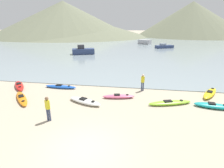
{
  "coord_description": "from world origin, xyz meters",
  "views": [
    {
      "loc": [
        2.44,
        -6.74,
        5.72
      ],
      "look_at": [
        -0.03,
        8.47,
        0.5
      ],
      "focal_mm": 28.0,
      "sensor_mm": 36.0,
      "label": 1
    }
  ],
  "objects_px": {
    "kayak_on_sand_6": "(213,106)",
    "person_near_waterline": "(143,81)",
    "kayak_on_sand_3": "(170,103)",
    "person_near_foreground": "(48,107)",
    "moored_boat_1": "(145,42)",
    "kayak_on_sand_5": "(85,101)",
    "kayak_on_sand_0": "(61,87)",
    "kayak_on_sand_4": "(19,86)",
    "kayak_on_sand_2": "(119,96)",
    "moored_boat_2": "(164,46)",
    "kayak_on_sand_1": "(22,98)",
    "moored_boat_0": "(83,51)",
    "kayak_on_sand_7": "(210,93)"
  },
  "relations": [
    {
      "from": "moored_boat_1",
      "to": "kayak_on_sand_6",
      "type": "bearing_deg",
      "value": -84.42
    },
    {
      "from": "kayak_on_sand_6",
      "to": "person_near_waterline",
      "type": "bearing_deg",
      "value": 152.06
    },
    {
      "from": "kayak_on_sand_7",
      "to": "moored_boat_1",
      "type": "distance_m",
      "value": 41.97
    },
    {
      "from": "moored_boat_0",
      "to": "person_near_foreground",
      "type": "bearing_deg",
      "value": -76.49
    },
    {
      "from": "kayak_on_sand_0",
      "to": "moored_boat_0",
      "type": "bearing_deg",
      "value": 102.11
    },
    {
      "from": "kayak_on_sand_6",
      "to": "person_near_foreground",
      "type": "distance_m",
      "value": 11.49
    },
    {
      "from": "kayak_on_sand_5",
      "to": "moored_boat_0",
      "type": "relative_size",
      "value": 0.61
    },
    {
      "from": "kayak_on_sand_0",
      "to": "kayak_on_sand_6",
      "type": "relative_size",
      "value": 1.15
    },
    {
      "from": "kayak_on_sand_3",
      "to": "moored_boat_0",
      "type": "distance_m",
      "value": 26.0
    },
    {
      "from": "kayak_on_sand_3",
      "to": "person_near_foreground",
      "type": "xyz_separation_m",
      "value": [
        -7.85,
        -3.66,
        0.78
      ]
    },
    {
      "from": "kayak_on_sand_2",
      "to": "moored_boat_2",
      "type": "bearing_deg",
      "value": 77.52
    },
    {
      "from": "kayak_on_sand_0",
      "to": "moored_boat_2",
      "type": "xyz_separation_m",
      "value": [
        13.34,
        32.75,
        0.34
      ]
    },
    {
      "from": "kayak_on_sand_4",
      "to": "moored_boat_0",
      "type": "bearing_deg",
      "value": 90.53
    },
    {
      "from": "kayak_on_sand_3",
      "to": "kayak_on_sand_5",
      "type": "distance_m",
      "value": 6.48
    },
    {
      "from": "kayak_on_sand_0",
      "to": "moored_boat_1",
      "type": "xyz_separation_m",
      "value": [
        8.46,
        42.06,
        0.58
      ]
    },
    {
      "from": "kayak_on_sand_1",
      "to": "kayak_on_sand_6",
      "type": "distance_m",
      "value": 14.72
    },
    {
      "from": "kayak_on_sand_4",
      "to": "moored_boat_2",
      "type": "distance_m",
      "value": 37.46
    },
    {
      "from": "kayak_on_sand_5",
      "to": "person_near_waterline",
      "type": "relative_size",
      "value": 1.87
    },
    {
      "from": "kayak_on_sand_3",
      "to": "kayak_on_sand_4",
      "type": "bearing_deg",
      "value": 173.06
    },
    {
      "from": "kayak_on_sand_0",
      "to": "kayak_on_sand_4",
      "type": "xyz_separation_m",
      "value": [
        -4.06,
        -0.42,
        0.02
      ]
    },
    {
      "from": "kayak_on_sand_0",
      "to": "kayak_on_sand_2",
      "type": "height_order",
      "value": "kayak_on_sand_2"
    },
    {
      "from": "kayak_on_sand_3",
      "to": "kayak_on_sand_5",
      "type": "height_order",
      "value": "kayak_on_sand_5"
    },
    {
      "from": "person_near_waterline",
      "to": "kayak_on_sand_2",
      "type": "bearing_deg",
      "value": -133.48
    },
    {
      "from": "kayak_on_sand_0",
      "to": "kayak_on_sand_4",
      "type": "distance_m",
      "value": 4.09
    },
    {
      "from": "kayak_on_sand_6",
      "to": "moored_boat_0",
      "type": "relative_size",
      "value": 0.56
    },
    {
      "from": "moored_boat_0",
      "to": "moored_boat_1",
      "type": "relative_size",
      "value": 1.14
    },
    {
      "from": "kayak_on_sand_6",
      "to": "kayak_on_sand_1",
      "type": "bearing_deg",
      "value": -176.41
    },
    {
      "from": "person_near_waterline",
      "to": "moored_boat_1",
      "type": "xyz_separation_m",
      "value": [
        0.77,
        41.54,
        -0.18
      ]
    },
    {
      "from": "kayak_on_sand_1",
      "to": "kayak_on_sand_2",
      "type": "distance_m",
      "value": 7.83
    },
    {
      "from": "kayak_on_sand_7",
      "to": "moored_boat_2",
      "type": "relative_size",
      "value": 0.63
    },
    {
      "from": "person_near_foreground",
      "to": "moored_boat_2",
      "type": "bearing_deg",
      "value": 73.44
    },
    {
      "from": "person_near_foreground",
      "to": "moored_boat_0",
      "type": "xyz_separation_m",
      "value": [
        -6.15,
        25.57,
        -0.21
      ]
    },
    {
      "from": "kayak_on_sand_7",
      "to": "moored_boat_1",
      "type": "height_order",
      "value": "moored_boat_1"
    },
    {
      "from": "kayak_on_sand_3",
      "to": "person_near_waterline",
      "type": "relative_size",
      "value": 2.16
    },
    {
      "from": "kayak_on_sand_5",
      "to": "moored_boat_1",
      "type": "bearing_deg",
      "value": 83.46
    },
    {
      "from": "kayak_on_sand_4",
      "to": "kayak_on_sand_6",
      "type": "height_order",
      "value": "kayak_on_sand_4"
    },
    {
      "from": "kayak_on_sand_2",
      "to": "kayak_on_sand_0",
      "type": "bearing_deg",
      "value": 165.26
    },
    {
      "from": "kayak_on_sand_0",
      "to": "kayak_on_sand_3",
      "type": "relative_size",
      "value": 0.91
    },
    {
      "from": "person_near_foreground",
      "to": "person_near_waterline",
      "type": "height_order",
      "value": "person_near_foreground"
    },
    {
      "from": "kayak_on_sand_1",
      "to": "kayak_on_sand_6",
      "type": "bearing_deg",
      "value": 3.59
    },
    {
      "from": "kayak_on_sand_2",
      "to": "kayak_on_sand_6",
      "type": "bearing_deg",
      "value": -5.4
    },
    {
      "from": "moored_boat_1",
      "to": "person_near_foreground",
      "type": "bearing_deg",
      "value": -97.82
    },
    {
      "from": "kayak_on_sand_1",
      "to": "kayak_on_sand_7",
      "type": "distance_m",
      "value": 15.72
    },
    {
      "from": "kayak_on_sand_4",
      "to": "kayak_on_sand_5",
      "type": "distance_m",
      "value": 7.78
    },
    {
      "from": "kayak_on_sand_0",
      "to": "moored_boat_1",
      "type": "distance_m",
      "value": 42.91
    },
    {
      "from": "kayak_on_sand_2",
      "to": "moored_boat_1",
      "type": "distance_m",
      "value": 43.66
    },
    {
      "from": "kayak_on_sand_7",
      "to": "kayak_on_sand_2",
      "type": "bearing_deg",
      "value": -166.04
    },
    {
      "from": "kayak_on_sand_2",
      "to": "person_near_foreground",
      "type": "height_order",
      "value": "person_near_foreground"
    },
    {
      "from": "kayak_on_sand_7",
      "to": "moored_boat_2",
      "type": "bearing_deg",
      "value": 90.13
    },
    {
      "from": "person_near_foreground",
      "to": "moored_boat_1",
      "type": "bearing_deg",
      "value": 82.18
    }
  ]
}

